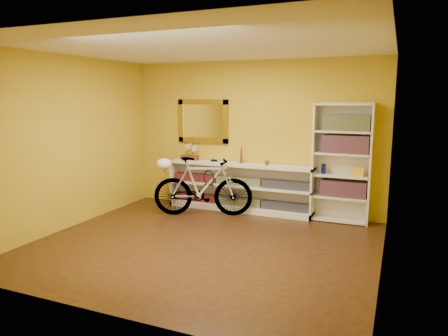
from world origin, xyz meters
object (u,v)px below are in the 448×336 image
at_px(console_unit, 239,187).
at_px(helmet, 164,164).
at_px(bicycle, 203,187).
at_px(bookcase, 342,163).

bearing_deg(console_unit, helmet, -144.88).
height_order(console_unit, bicycle, bicycle).
height_order(console_unit, helmet, helmet).
xyz_separation_m(bookcase, bicycle, (-2.17, -0.55, -0.45)).
relative_size(bicycle, helmet, 6.62).
bearing_deg(console_unit, bookcase, 0.83).
relative_size(bookcase, helmet, 7.41).
xyz_separation_m(bookcase, helmet, (-2.78, -0.77, -0.07)).
bearing_deg(console_unit, bicycle, -131.00).
relative_size(console_unit, bicycle, 1.53).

